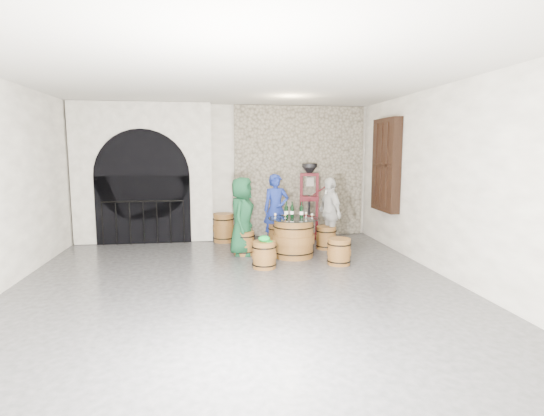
{
  "coord_description": "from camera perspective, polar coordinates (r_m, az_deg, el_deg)",
  "views": [
    {
      "loc": [
        -0.38,
        -6.36,
        2.1
      ],
      "look_at": [
        0.74,
        1.38,
        1.05
      ],
      "focal_mm": 28.0,
      "sensor_mm": 36.0,
      "label": 1
    }
  ],
  "objects": [
    {
      "name": "ground",
      "position": [
        6.71,
        -4.67,
        -10.62
      ],
      "size": [
        8.0,
        8.0,
        0.0
      ],
      "primitive_type": "plane",
      "color": "#2F2F31",
      "rests_on": "ground"
    },
    {
      "name": "wall_back",
      "position": [
        10.38,
        -6.18,
        4.85
      ],
      "size": [
        8.0,
        0.0,
        8.0
      ],
      "primitive_type": "plane",
      "rotation": [
        1.57,
        0.0,
        0.0
      ],
      "color": "white",
      "rests_on": "ground"
    },
    {
      "name": "wall_front",
      "position": [
        2.45,
        0.88,
        -4.22
      ],
      "size": [
        8.0,
        0.0,
        8.0
      ],
      "primitive_type": "plane",
      "rotation": [
        -1.57,
        0.0,
        0.0
      ],
      "color": "white",
      "rests_on": "ground"
    },
    {
      "name": "wall_right",
      "position": [
        7.47,
        23.09,
        3.19
      ],
      "size": [
        0.0,
        8.0,
        8.0
      ],
      "primitive_type": "plane",
      "rotation": [
        1.57,
        0.0,
        -1.57
      ],
      "color": "white",
      "rests_on": "ground"
    },
    {
      "name": "ceiling",
      "position": [
        6.47,
        -5.0,
        17.4
      ],
      "size": [
        8.0,
        8.0,
        0.0
      ],
      "primitive_type": "plane",
      "rotation": [
        3.14,
        0.0,
        0.0
      ],
      "color": "beige",
      "rests_on": "wall_back"
    },
    {
      "name": "stone_facing_panel",
      "position": [
        10.54,
        3.69,
        4.92
      ],
      "size": [
        3.2,
        0.12,
        3.18
      ],
      "primitive_type": "cube",
      "color": "gray",
      "rests_on": "ground"
    },
    {
      "name": "arched_opening",
      "position": [
        10.23,
        -16.85,
        4.42
      ],
      "size": [
        3.1,
        0.6,
        3.19
      ],
      "color": "white",
      "rests_on": "ground"
    },
    {
      "name": "shuttered_window",
      "position": [
        9.54,
        15.02,
        5.59
      ],
      "size": [
        0.23,
        1.1,
        2.0
      ],
      "color": "black",
      "rests_on": "wall_right"
    },
    {
      "name": "barrel_table",
      "position": [
        8.5,
        2.91,
        -3.99
      ],
      "size": [
        1.02,
        1.02,
        0.78
      ],
      "color": "brown",
      "rests_on": "ground"
    },
    {
      "name": "barrel_stool_left",
      "position": [
        8.7,
        -3.77,
        -4.69
      ],
      "size": [
        0.46,
        0.46,
        0.49
      ],
      "color": "brown",
      "rests_on": "ground"
    },
    {
      "name": "barrel_stool_far",
      "position": [
        9.47,
        0.83,
        -3.66
      ],
      "size": [
        0.46,
        0.46,
        0.49
      ],
      "color": "brown",
      "rests_on": "ground"
    },
    {
      "name": "barrel_stool_right",
      "position": [
        9.27,
        7.29,
        -3.97
      ],
      "size": [
        0.46,
        0.46,
        0.49
      ],
      "color": "brown",
      "rests_on": "ground"
    },
    {
      "name": "barrel_stool_near_right",
      "position": [
        8.03,
        9.01,
        -5.82
      ],
      "size": [
        0.46,
        0.46,
        0.49
      ],
      "color": "brown",
      "rests_on": "ground"
    },
    {
      "name": "barrel_stool_near_left",
      "position": [
        7.7,
        -1.05,
        -6.31
      ],
      "size": [
        0.46,
        0.46,
        0.49
      ],
      "color": "brown",
      "rests_on": "ground"
    },
    {
      "name": "green_cap",
      "position": [
        7.64,
        -1.03,
        -4.17
      ],
      "size": [
        0.25,
        0.21,
        0.12
      ],
      "color": "#0E9B2F",
      "rests_on": "barrel_stool_near_left"
    },
    {
      "name": "person_green",
      "position": [
        8.61,
        -4.06,
        -1.11
      ],
      "size": [
        0.71,
        0.89,
        1.59
      ],
      "primitive_type": "imported",
      "rotation": [
        0.0,
        0.0,
        1.27
      ],
      "color": "#124024",
      "rests_on": "ground"
    },
    {
      "name": "person_blue",
      "position": [
        9.53,
        0.54,
        -0.2
      ],
      "size": [
        0.61,
        0.42,
        1.6
      ],
      "primitive_type": "imported",
      "rotation": [
        0.0,
        0.0,
        0.06
      ],
      "color": "navy",
      "rests_on": "ground"
    },
    {
      "name": "person_white",
      "position": [
        9.25,
        7.75,
        -0.66
      ],
      "size": [
        0.53,
        0.96,
        1.55
      ],
      "primitive_type": "imported",
      "rotation": [
        0.0,
        0.0,
        -1.39
      ],
      "color": "silver",
      "rests_on": "ground"
    },
    {
      "name": "wine_bottle_left",
      "position": [
        8.47,
        1.93,
        -0.41
      ],
      "size": [
        0.08,
        0.08,
        0.32
      ],
      "color": "black",
      "rests_on": "barrel_table"
    },
    {
      "name": "wine_bottle_center",
      "position": [
        8.42,
        3.98,
        -0.47
      ],
      "size": [
        0.08,
        0.08,
        0.32
      ],
      "color": "black",
      "rests_on": "barrel_table"
    },
    {
      "name": "wine_bottle_right",
      "position": [
        8.47,
        2.71,
        -0.41
      ],
      "size": [
        0.08,
        0.08,
        0.32
      ],
      "color": "black",
      "rests_on": "barrel_table"
    },
    {
      "name": "tasting_glass_a",
      "position": [
        8.39,
        1.8,
        -1.05
      ],
      "size": [
        0.05,
        0.05,
        0.1
      ],
      "primitive_type": null,
      "color": "#C77126",
      "rests_on": "barrel_table"
    },
    {
      "name": "tasting_glass_b",
      "position": [
        8.59,
        4.61,
        -0.87
      ],
      "size": [
        0.05,
        0.05,
        0.1
      ],
      "primitive_type": null,
      "color": "#C77126",
      "rests_on": "barrel_table"
    },
    {
      "name": "tasting_glass_c",
      "position": [
        8.56,
        1.91,
        -0.87
      ],
      "size": [
        0.05,
        0.05,
        0.1
      ],
      "primitive_type": null,
      "color": "#C77126",
      "rests_on": "barrel_table"
    },
    {
      "name": "tasting_glass_d",
      "position": [
        8.66,
        3.89,
        -0.79
      ],
      "size": [
        0.05,
        0.05,
        0.1
      ],
      "primitive_type": null,
      "color": "#C77126",
      "rests_on": "barrel_table"
    },
    {
      "name": "tasting_glass_e",
      "position": [
        8.41,
        5.42,
        -1.06
      ],
      "size": [
        0.05,
        0.05,
        0.1
      ],
      "primitive_type": null,
      "color": "#C77126",
      "rests_on": "barrel_table"
    },
    {
      "name": "tasting_glass_f",
      "position": [
        8.4,
        0.43,
        -1.04
      ],
      "size": [
        0.05,
        0.05,
        0.1
      ],
      "primitive_type": null,
      "color": "#C77126",
      "rests_on": "barrel_table"
    },
    {
      "name": "side_barrel",
      "position": [
        9.94,
        -6.53,
        -2.66
      ],
      "size": [
        0.5,
        0.5,
        0.67
      ],
      "rotation": [
        0.0,
        0.0,
        0.02
      ],
      "color": "brown",
      "rests_on": "ground"
    },
    {
      "name": "corking_press",
      "position": [
        10.23,
        5.03,
        1.74
      ],
      "size": [
        0.76,
        0.48,
        1.81
      ],
      "rotation": [
        0.0,
        0.0,
        -0.18
      ],
      "color": "#510D17",
      "rests_on": "ground"
    },
    {
      "name": "control_box",
      "position": [
        10.54,
        5.11,
        3.54
      ],
      "size": [
        0.18,
        0.1,
        0.22
      ],
      "primitive_type": "cube",
      "color": "silver",
      "rests_on": "wall_back"
    }
  ]
}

